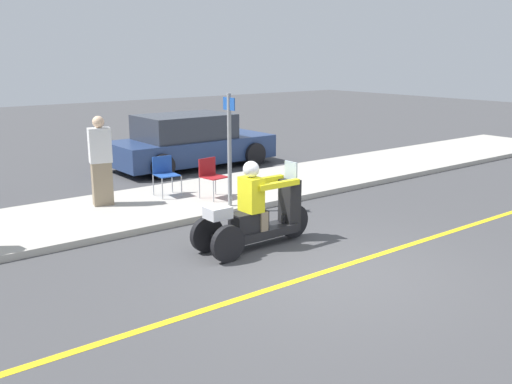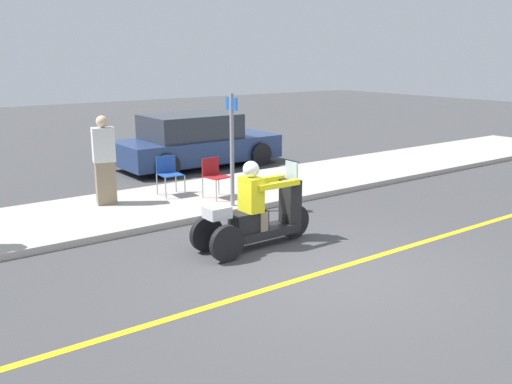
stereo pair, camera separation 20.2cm
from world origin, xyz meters
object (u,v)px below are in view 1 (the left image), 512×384
object	(u,v)px
motorcycle_trike	(256,216)
spectator_with_child	(101,163)
street_sign	(229,146)
parked_car_lot_far	(190,142)
folding_chair_curbside	(211,174)
folding_chair_set_back	(165,172)

from	to	relation	value
motorcycle_trike	spectator_with_child	world-z (taller)	spectator_with_child
spectator_with_child	street_sign	xyz separation A→B (m)	(1.94, -1.62, 0.35)
parked_car_lot_far	street_sign	world-z (taller)	street_sign
folding_chair_curbside	street_sign	bearing A→B (deg)	-96.08
folding_chair_curbside	folding_chair_set_back	bearing A→B (deg)	130.34
motorcycle_trike	street_sign	world-z (taller)	street_sign
parked_car_lot_far	street_sign	size ratio (longest dim) A/B	2.02
motorcycle_trike	spectator_with_child	distance (m)	3.77
spectator_with_child	folding_chair_set_back	size ratio (longest dim) A/B	2.15
folding_chair_set_back	street_sign	world-z (taller)	street_sign
folding_chair_set_back	spectator_with_child	bearing A→B (deg)	177.74
folding_chair_set_back	parked_car_lot_far	size ratio (longest dim) A/B	0.18
folding_chair_curbside	parked_car_lot_far	bearing A→B (deg)	64.94
folding_chair_set_back	parked_car_lot_far	distance (m)	3.69
folding_chair_curbside	spectator_with_child	bearing A→B (deg)	157.82
folding_chair_set_back	folding_chair_curbside	bearing A→B (deg)	-49.66
motorcycle_trike	parked_car_lot_far	distance (m)	6.93
motorcycle_trike	folding_chair_curbside	size ratio (longest dim) A/B	2.60
motorcycle_trike	folding_chair_set_back	size ratio (longest dim) A/B	2.60
folding_chair_set_back	folding_chair_curbside	size ratio (longest dim) A/B	1.00
spectator_with_child	folding_chair_set_back	xyz separation A→B (m)	(1.37, -0.05, -0.35)
spectator_with_child	parked_car_lot_far	world-z (taller)	spectator_with_child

